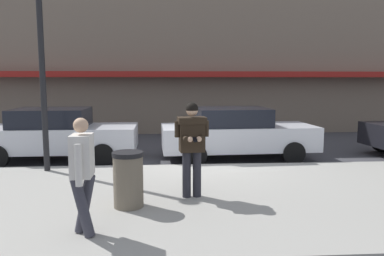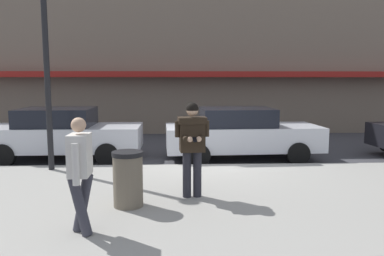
{
  "view_description": "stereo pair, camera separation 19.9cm",
  "coord_description": "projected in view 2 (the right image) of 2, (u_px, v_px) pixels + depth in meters",
  "views": [
    {
      "loc": [
        -0.83,
        -9.89,
        2.35
      ],
      "look_at": [
        -0.39,
        -3.16,
        1.49
      ],
      "focal_mm": 35.0,
      "sensor_mm": 36.0,
      "label": 1
    },
    {
      "loc": [
        -0.63,
        -9.9,
        2.35
      ],
      "look_at": [
        -0.39,
        -3.16,
        1.49
      ],
      "focal_mm": 35.0,
      "sensor_mm": 36.0,
      "label": 2
    }
  ],
  "objects": [
    {
      "name": "ground_plane",
      "position": [
        202.0,
        168.0,
        10.14
      ],
      "size": [
        80.0,
        80.0,
        0.0
      ],
      "primitive_type": "plane",
      "color": "#3D3D42"
    },
    {
      "name": "sidewalk",
      "position": [
        262.0,
        197.0,
        7.34
      ],
      "size": [
        32.0,
        5.3,
        0.14
      ],
      "primitive_type": "cube",
      "color": "#99968E",
      "rests_on": "ground"
    },
    {
      "name": "curb_paint_line",
      "position": [
        238.0,
        167.0,
        10.22
      ],
      "size": [
        28.0,
        0.12,
        0.01
      ],
      "primitive_type": "cube",
      "color": "silver",
      "rests_on": "ground"
    },
    {
      "name": "storefront_facade",
      "position": [
        212.0,
        24.0,
        17.95
      ],
      "size": [
        28.0,
        4.7,
        10.09
      ],
      "color": "#756656",
      "rests_on": "ground"
    },
    {
      "name": "parked_sedan_near",
      "position": [
        62.0,
        134.0,
        11.02
      ],
      "size": [
        4.53,
        1.98,
        1.54
      ],
      "color": "silver",
      "rests_on": "ground"
    },
    {
      "name": "parked_sedan_mid",
      "position": [
        241.0,
        133.0,
        11.09
      ],
      "size": [
        4.59,
        2.1,
        1.54
      ],
      "color": "silver",
      "rests_on": "ground"
    },
    {
      "name": "man_texting_on_phone",
      "position": [
        192.0,
        139.0,
        7.0
      ],
      "size": [
        0.65,
        0.61,
        1.81
      ],
      "color": "#23232B",
      "rests_on": "sidewalk"
    },
    {
      "name": "pedestrian_in_light_coat",
      "position": [
        80.0,
        168.0,
        5.33
      ],
      "size": [
        0.33,
        0.6,
        1.7
      ],
      "color": "#33333D",
      "rests_on": "sidewalk"
    },
    {
      "name": "street_lamp_post",
      "position": [
        46.0,
        47.0,
        8.95
      ],
      "size": [
        0.36,
        0.36,
        4.88
      ],
      "color": "black",
      "rests_on": "sidewalk"
    },
    {
      "name": "trash_bin",
      "position": [
        128.0,
        179.0,
        6.57
      ],
      "size": [
        0.55,
        0.55,
        0.98
      ],
      "color": "#665B4C",
      "rests_on": "sidewalk"
    }
  ]
}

